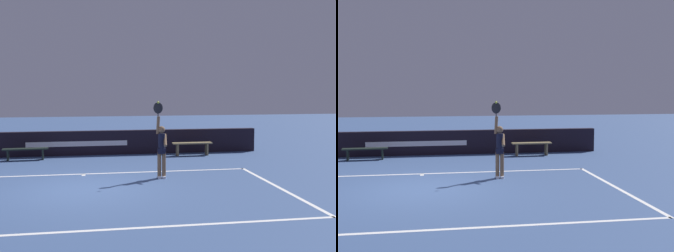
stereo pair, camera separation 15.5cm
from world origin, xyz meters
TOP-DOWN VIEW (x-y plane):
  - ground_plane at (0.00, 0.00)m, footprint 60.00×60.00m
  - court_lines at (0.00, -0.68)m, footprint 10.72×5.81m
  - back_wall at (-0.00, 6.16)m, footprint 14.36×0.29m
  - tennis_player at (2.33, 1.11)m, footprint 0.41×0.44m
  - tennis_ball at (2.20, 0.84)m, footprint 0.07×0.07m
  - courtside_bench_near at (4.28, 5.33)m, footprint 1.61×0.38m
  - courtside_bench_far at (-2.19, 5.29)m, footprint 1.68×0.45m

SIDE VIEW (x-z plane):
  - ground_plane at x=0.00m, z-range 0.00..0.00m
  - court_lines at x=0.00m, z-range 0.00..0.00m
  - courtside_bench_far at x=-2.19m, z-range 0.12..0.57m
  - courtside_bench_near at x=4.28m, z-range 0.14..0.66m
  - back_wall at x=0.00m, z-range 0.00..0.98m
  - tennis_player at x=2.33m, z-range -0.20..2.09m
  - tennis_ball at x=2.20m, z-range 2.27..2.34m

